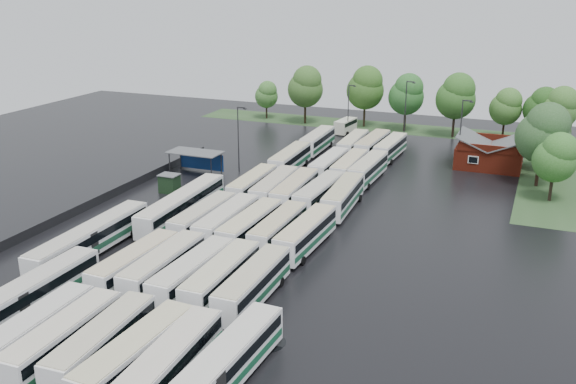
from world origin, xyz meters
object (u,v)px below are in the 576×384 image
at_px(artic_bus_west_a, 21,300).
at_px(artic_bus_east, 212,379).
at_px(brick_building, 489,156).
at_px(minibus, 346,125).

bearing_deg(artic_bus_west_a, artic_bus_east, -10.49).
relative_size(brick_building, minibus, 1.59).
relative_size(artic_bus_west_a, artic_bus_east, 0.99).
bearing_deg(minibus, brick_building, -19.72).
bearing_deg(minibus, artic_bus_west_a, -86.55).
bearing_deg(artic_bus_east, minibus, 103.16).
bearing_deg(artic_bus_west_a, brick_building, 63.49).
height_order(artic_bus_east, minibus, artic_bus_east).
relative_size(artic_bus_west_a, minibus, 2.85).
height_order(artic_bus_west_a, minibus, artic_bus_west_a).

